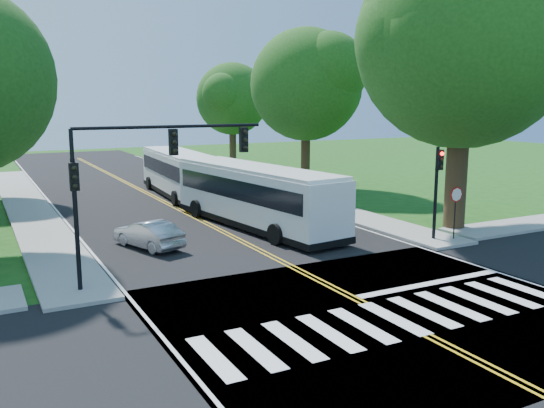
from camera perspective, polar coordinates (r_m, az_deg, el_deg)
ground at (r=18.96m, az=10.96°, el=-10.59°), size 140.00×140.00×0.00m
road at (r=34.33m, az=-8.08°, el=-1.11°), size 14.00×96.00×0.01m
cross_road at (r=18.96m, az=10.97°, el=-10.58°), size 60.00×12.00×0.01m
center_line at (r=38.06m, az=-10.12°, el=-0.05°), size 0.36×70.00×0.01m
edge_line_w at (r=36.63m, az=-20.30°, el=-0.93°), size 0.12×70.00×0.01m
edge_line_e at (r=40.59m, az=-0.94°, el=0.74°), size 0.12×70.00×0.01m
crosswalk at (r=18.60m, az=11.94°, el=-11.00°), size 12.60×3.00×0.01m
stop_bar at (r=22.29m, az=15.49°, el=-7.56°), size 6.60×0.40×0.01m
sidewalk_nw at (r=39.42m, az=-23.04°, el=-0.27°), size 2.60×40.00×0.15m
sidewalk_ne at (r=43.89m, az=-0.96°, el=1.53°), size 2.60×40.00×0.15m
tree_ne_big at (r=31.24m, az=18.48°, el=15.10°), size 10.80×10.80×14.91m
tree_east_mid at (r=44.08m, az=3.41°, el=11.70°), size 8.40×8.40×11.93m
tree_east_far at (r=58.76m, az=-3.96°, el=10.34°), size 7.20×7.20×10.34m
signal_nw at (r=21.01m, az=-12.75°, el=3.68°), size 7.15×0.46×5.66m
signal_ne at (r=28.26m, az=16.05°, el=2.25°), size 0.30×0.46×4.40m
stop_sign at (r=28.63m, az=17.76°, el=0.37°), size 0.76×0.08×2.53m
bus_lead at (r=30.53m, az=-1.67°, el=0.88°), size 4.33×12.87×3.27m
bus_follow at (r=41.23m, az=-9.15°, el=3.08°), size 3.46×12.24×3.13m
hatchback at (r=26.96m, az=-12.14°, el=-2.95°), size 2.55×4.10×1.28m
suv at (r=34.06m, az=1.68°, el=0.16°), size 3.60×5.69×1.46m
dark_sedan at (r=35.87m, az=0.93°, el=0.44°), size 2.85×4.37×1.18m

